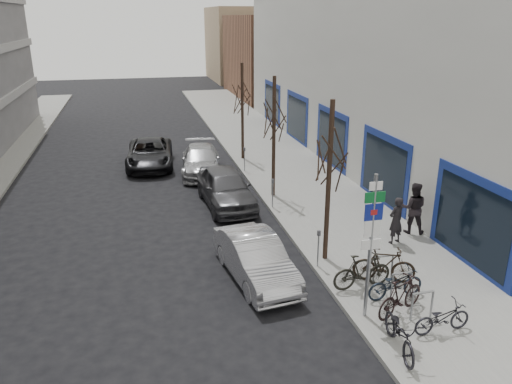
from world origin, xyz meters
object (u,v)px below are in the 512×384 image
parked_car_front (255,258)px  bike_rack (402,282)px  meter_front (318,245)px  pedestrian_far (413,208)px  tree_mid (274,109)px  bike_near_left (400,330)px  lane_car (150,153)px  pedestrian_near (396,220)px  bike_mid_curb (396,281)px  bike_near_right (401,296)px  parked_car_back (201,160)px  parked_car_mid (226,187)px  bike_far_curb (443,315)px  meter_mid (273,190)px  highway_sign_pole (371,239)px  meter_back (244,157)px  bike_far_inner (384,265)px  tree_far (242,89)px  tree_near (331,144)px  bike_mid_inner (362,271)px

parked_car_front → bike_rack: bearing=-39.6°
meter_front → pedestrian_far: pedestrian_far is taller
tree_mid → bike_near_left: 12.07m
lane_car → pedestrian_near: 14.97m
lane_car → pedestrian_far: size_ratio=2.65×
tree_mid → parked_car_front: size_ratio=1.28×
bike_mid_curb → pedestrian_near: 3.87m
bike_near_right → parked_car_back: 15.15m
bike_near_left → pedestrian_near: (2.93, 5.63, 0.28)m
parked_car_mid → pedestrian_near: 7.57m
bike_far_curb → lane_car: 18.98m
meter_mid → tree_mid: bearing=73.3°
parked_car_front → pedestrian_far: pedestrian_far is taller
highway_sign_pole → lane_car: 17.47m
meter_front → pedestrian_near: pedestrian_near is taller
meter_back → bike_far_inner: bearing=-82.6°
pedestrian_near → bike_near_right: bearing=45.3°
tree_far → pedestrian_far: bearing=-71.5°
meter_mid → tree_near: bearing=-84.9°
bike_near_right → parked_car_back: (-3.42, 14.76, -0.00)m
tree_mid → meter_front: tree_mid is taller
pedestrian_near → lane_car: bearing=-75.1°
bike_rack → parked_car_front: bearing=148.0°
lane_car → parked_car_front: bearing=-74.7°
bike_rack → tree_far: tree_far is taller
tree_far → bike_near_left: tree_far is taller
bike_mid_inner → parked_car_back: bearing=10.3°
tree_near → tree_far: 13.00m
bike_near_left → pedestrian_far: 7.49m
meter_front → meter_back: (0.00, 11.00, 0.00)m
meter_mid → parked_car_mid: size_ratio=0.26×
meter_back → bike_far_curb: size_ratio=0.79×
bike_mid_curb → bike_mid_inner: 1.02m
bike_rack → meter_front: size_ratio=1.78×
tree_near → lane_car: tree_near is taller
bike_rack → bike_near_left: (-1.26, -2.19, 0.07)m
bike_mid_curb → pedestrian_far: bearing=-39.4°
meter_back → pedestrian_near: pedestrian_near is taller
bike_mid_inner → lane_car: size_ratio=0.36×
tree_mid → parked_car_back: bearing=120.0°
meter_front → lane_car: lane_car is taller
tree_far → highway_sign_pole: bearing=-90.7°
meter_mid → meter_back: bearing=90.0°
meter_front → parked_car_back: size_ratio=0.26×
tree_mid → bike_near_right: tree_mid is taller
bike_mid_inner → bike_far_inner: (0.82, 0.19, 0.01)m
bike_rack → bike_near_left: bearing=-119.9°
parked_car_mid → pedestrian_far: 7.90m
lane_car → bike_far_curb: bearing=-65.4°
tree_near → bike_near_right: tree_near is taller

